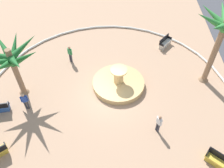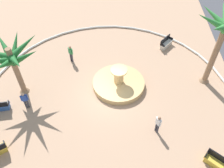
# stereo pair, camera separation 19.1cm
# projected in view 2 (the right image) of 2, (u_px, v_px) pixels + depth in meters

# --- Properties ---
(ground_plane) EXTENTS (80.00, 80.00, 0.00)m
(ground_plane) POSITION_uv_depth(u_px,v_px,m) (109.00, 96.00, 18.71)
(ground_plane) COLOR tan
(plaza_curb) EXTENTS (19.71, 19.71, 0.20)m
(plaza_curb) POSITION_uv_depth(u_px,v_px,m) (109.00, 95.00, 18.64)
(plaza_curb) COLOR silver
(plaza_curb) RESTS_ON ground
(fountain) EXTENTS (4.25, 4.25, 1.81)m
(fountain) POSITION_uv_depth(u_px,v_px,m) (119.00, 83.00, 19.27)
(fountain) COLOR tan
(fountain) RESTS_ON ground
(palm_tree_near_fountain) EXTENTS (4.32, 4.32, 6.28)m
(palm_tree_near_fountain) POSITION_uv_depth(u_px,v_px,m) (224.00, 32.00, 16.30)
(palm_tree_near_fountain) COLOR #8E6B4C
(palm_tree_near_fountain) RESTS_ON ground
(palm_tree_by_curb) EXTENTS (4.46, 4.53, 4.60)m
(palm_tree_by_curb) POSITION_uv_depth(u_px,v_px,m) (11.00, 58.00, 16.46)
(palm_tree_by_curb) COLOR #8E6B4C
(palm_tree_by_curb) RESTS_ON ground
(bench_west) EXTENTS (1.57, 1.38, 1.00)m
(bench_west) POSITION_uv_depth(u_px,v_px,m) (166.00, 44.00, 22.82)
(bench_west) COLOR beige
(bench_west) RESTS_ON ground
(bench_north) EXTENTS (1.37, 1.57, 1.00)m
(bench_north) POSITION_uv_depth(u_px,v_px,m) (217.00, 163.00, 14.50)
(bench_north) COLOR gold
(bench_north) RESTS_ON ground
(person_cyclist_helmet) EXTENTS (0.31, 0.50, 1.65)m
(person_cyclist_helmet) POSITION_uv_depth(u_px,v_px,m) (25.00, 100.00, 17.23)
(person_cyclist_helmet) COLOR #33333D
(person_cyclist_helmet) RESTS_ON ground
(person_cyclist_photo) EXTENTS (0.35, 0.46, 1.69)m
(person_cyclist_photo) POSITION_uv_depth(u_px,v_px,m) (71.00, 53.00, 20.89)
(person_cyclist_photo) COLOR #33333D
(person_cyclist_photo) RESTS_ON ground
(person_pedestrian_stroll) EXTENTS (0.46, 0.35, 1.67)m
(person_pedestrian_stroll) POSITION_uv_depth(u_px,v_px,m) (158.00, 124.00, 15.79)
(person_pedestrian_stroll) COLOR #33333D
(person_pedestrian_stroll) RESTS_ON ground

